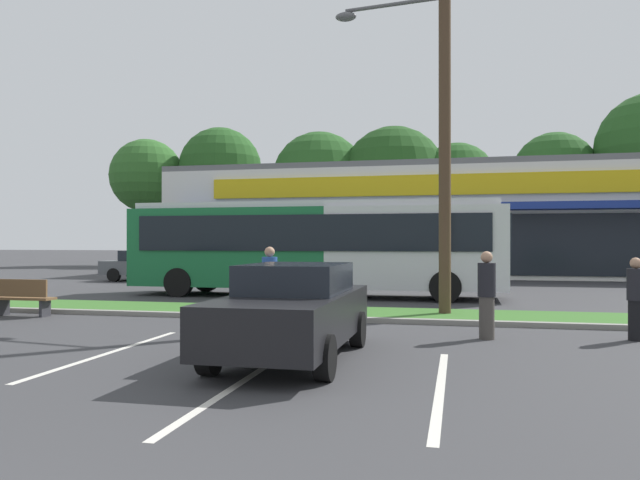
{
  "coord_description": "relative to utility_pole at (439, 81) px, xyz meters",
  "views": [
    {
      "loc": [
        3.44,
        -1.52,
        1.9
      ],
      "look_at": [
        -0.99,
        18.1,
        1.95
      ],
      "focal_mm": 34.49,
      "sensor_mm": 36.0,
      "label": 1
    }
  ],
  "objects": [
    {
      "name": "car_3",
      "position": [
        -14.16,
        11.39,
        -5.16
      ],
      "size": [
        4.33,
        1.92,
        1.47
      ],
      "color": "#515459",
      "rests_on": "ground_plane"
    },
    {
      "name": "tree_right",
      "position": [
        6.99,
        29.52,
        0.67
      ],
      "size": [
        5.77,
        5.77,
        9.49
      ],
      "color": "#473323",
      "rests_on": "ground_plane"
    },
    {
      "name": "pedestrian_mid",
      "position": [
        3.78,
        -2.81,
        -5.11
      ],
      "size": [
        0.32,
        0.32,
        1.59
      ],
      "rotation": [
        0.0,
        0.0,
        2.72
      ],
      "color": "black",
      "rests_on": "ground_plane"
    },
    {
      "name": "utility_pole",
      "position": [
        0.0,
        0.0,
        0.0
      ],
      "size": [
        3.09,
        2.4,
        11.12
      ],
      "color": "#4C3826",
      "rests_on": "ground_plane"
    },
    {
      "name": "bus_stop_bench",
      "position": [
        -10.36,
        -2.09,
        -5.41
      ],
      "size": [
        1.6,
        0.45,
        0.95
      ],
      "rotation": [
        0.0,
        0.0,
        3.14
      ],
      "color": "brown",
      "rests_on": "ground_plane"
    },
    {
      "name": "pedestrian_by_pole",
      "position": [
        -3.81,
        -2.03,
        -5.02
      ],
      "size": [
        0.36,
        0.36,
        1.78
      ],
      "rotation": [
        0.0,
        0.0,
        3.6
      ],
      "color": "#1E2338",
      "rests_on": "ground_plane"
    },
    {
      "name": "tree_mid_right",
      "position": [
        0.33,
        32.42,
        0.5
      ],
      "size": [
        6.04,
        6.04,
        9.46
      ],
      "color": "#473323",
      "rests_on": "ground_plane"
    },
    {
      "name": "tree_left",
      "position": [
        -18.26,
        30.77,
        1.83
      ],
      "size": [
        6.62,
        6.62,
        11.07
      ],
      "color": "#473323",
      "rests_on": "ground_plane"
    },
    {
      "name": "parking_stripe_2",
      "position": [
        0.23,
        -7.48,
        -5.91
      ],
      "size": [
        0.12,
        4.8,
        0.01
      ],
      "primitive_type": "cube",
      "color": "silver",
      "rests_on": "ground_plane"
    },
    {
      "name": "pedestrian_near_bench",
      "position": [
        1.0,
        -3.26,
        -5.05
      ],
      "size": [
        0.35,
        0.35,
        1.71
      ],
      "rotation": [
        0.0,
        0.0,
        1.06
      ],
      "color": "#47423D",
      "rests_on": "ground_plane"
    },
    {
      "name": "tree_mid_left",
      "position": [
        -10.47,
        32.47,
        1.01
      ],
      "size": [
        7.57,
        7.57,
        10.72
      ],
      "color": "#473323",
      "rests_on": "ground_plane"
    },
    {
      "name": "city_bus",
      "position": [
        -4.41,
        4.97,
        -4.15
      ],
      "size": [
        12.89,
        2.72,
        3.25
      ],
      "rotation": [
        0.0,
        0.0,
        -0.01
      ],
      "color": "#196638",
      "rests_on": "ground_plane"
    },
    {
      "name": "curb_lip",
      "position": [
        -2.98,
        -1.33,
        -5.85
      ],
      "size": [
        56.0,
        0.24,
        0.12
      ],
      "primitive_type": "cube",
      "color": "gray",
      "rests_on": "ground_plane"
    },
    {
      "name": "tree_far_left",
      "position": [
        -24.09,
        29.57,
        1.29
      ],
      "size": [
        5.87,
        5.87,
        10.16
      ],
      "color": "#473323",
      "rests_on": "ground_plane"
    },
    {
      "name": "grass_median",
      "position": [
        -2.98,
        -0.11,
        -5.85
      ],
      "size": [
        56.0,
        2.2,
        0.12
      ],
      "primitive_type": "cube",
      "color": "#386B28",
      "rests_on": "ground_plane"
    },
    {
      "name": "parking_stripe_1",
      "position": [
        -2.4,
        -7.94,
        -5.91
      ],
      "size": [
        0.12,
        4.8,
        0.01
      ],
      "primitive_type": "cube",
      "color": "silver",
      "rests_on": "ground_plane"
    },
    {
      "name": "parking_stripe_0",
      "position": [
        -5.36,
        -6.21,
        -5.91
      ],
      "size": [
        0.12,
        4.8,
        0.01
      ],
      "primitive_type": "cube",
      "color": "silver",
      "rests_on": "ground_plane"
    },
    {
      "name": "car_2",
      "position": [
        -2.15,
        -6.03,
        -5.13
      ],
      "size": [
        1.9,
        4.49,
        1.53
      ],
      "rotation": [
        0.0,
        0.0,
        -1.57
      ],
      "color": "black",
      "rests_on": "ground_plane"
    },
    {
      "name": "storefront_building",
      "position": [
        0.13,
        22.54,
        -2.85
      ],
      "size": [
        31.84,
        14.65,
        6.12
      ],
      "color": "silver",
      "rests_on": "ground_plane"
    },
    {
      "name": "tree_mid",
      "position": [
        -4.48,
        32.48,
        0.87
      ],
      "size": [
        8.24,
        8.24,
        10.91
      ],
      "color": "#473323",
      "rests_on": "ground_plane"
    }
  ]
}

